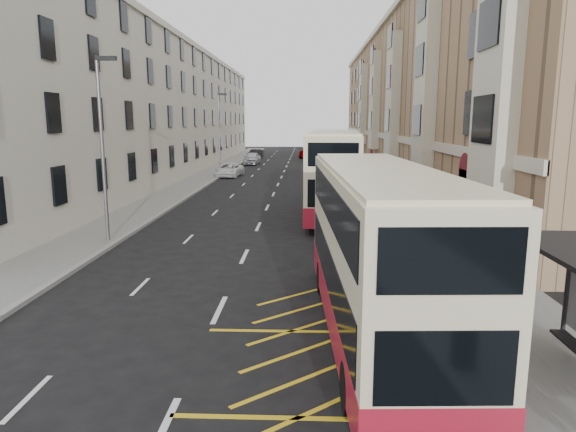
{
  "coord_description": "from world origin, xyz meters",
  "views": [
    {
      "loc": [
        2.56,
        -10.19,
        5.45
      ],
      "look_at": [
        1.84,
        8.62,
        1.95
      ],
      "focal_mm": 32.0,
      "sensor_mm": 36.0,
      "label": 1
    }
  ],
  "objects_px": {
    "double_decker_front": "(378,253)",
    "car_red": "(310,153)",
    "double_decker_rear": "(334,173)",
    "street_lamp_near": "(103,140)",
    "pedestrian_far": "(482,265)",
    "street_lamp_far": "(220,129)",
    "car_dark": "(255,154)",
    "car_silver": "(252,158)",
    "white_van": "(229,170)"
  },
  "relations": [
    {
      "from": "white_van",
      "to": "car_silver",
      "type": "bearing_deg",
      "value": 92.45
    },
    {
      "from": "double_decker_front",
      "to": "car_red",
      "type": "distance_m",
      "value": 63.93
    },
    {
      "from": "car_silver",
      "to": "car_red",
      "type": "relative_size",
      "value": 0.83
    },
    {
      "from": "street_lamp_near",
      "to": "double_decker_front",
      "type": "distance_m",
      "value": 14.63
    },
    {
      "from": "pedestrian_far",
      "to": "car_dark",
      "type": "xyz_separation_m",
      "value": [
        -13.35,
        60.05,
        -0.27
      ]
    },
    {
      "from": "car_dark",
      "to": "car_red",
      "type": "distance_m",
      "value": 8.09
    },
    {
      "from": "white_van",
      "to": "car_silver",
      "type": "distance_m",
      "value": 14.18
    },
    {
      "from": "double_decker_rear",
      "to": "car_red",
      "type": "relative_size",
      "value": 2.24
    },
    {
      "from": "double_decker_front",
      "to": "car_silver",
      "type": "distance_m",
      "value": 52.82
    },
    {
      "from": "pedestrian_far",
      "to": "white_van",
      "type": "distance_m",
      "value": 36.88
    },
    {
      "from": "double_decker_rear",
      "to": "car_red",
      "type": "height_order",
      "value": "double_decker_rear"
    },
    {
      "from": "white_van",
      "to": "car_red",
      "type": "relative_size",
      "value": 0.87
    },
    {
      "from": "double_decker_rear",
      "to": "street_lamp_far",
      "type": "bearing_deg",
      "value": 118.74
    },
    {
      "from": "street_lamp_far",
      "to": "double_decker_rear",
      "type": "height_order",
      "value": "street_lamp_far"
    },
    {
      "from": "double_decker_front",
      "to": "street_lamp_far",
      "type": "bearing_deg",
      "value": 102.28
    },
    {
      "from": "street_lamp_far",
      "to": "car_red",
      "type": "relative_size",
      "value": 1.45
    },
    {
      "from": "street_lamp_near",
      "to": "car_dark",
      "type": "distance_m",
      "value": 54.04
    },
    {
      "from": "street_lamp_near",
      "to": "double_decker_rear",
      "type": "xyz_separation_m",
      "value": [
        10.47,
        7.68,
        -2.17
      ]
    },
    {
      "from": "double_decker_front",
      "to": "car_red",
      "type": "height_order",
      "value": "double_decker_front"
    },
    {
      "from": "street_lamp_far",
      "to": "white_van",
      "type": "xyz_separation_m",
      "value": [
        1.15,
        -1.8,
        -3.97
      ]
    },
    {
      "from": "double_decker_rear",
      "to": "car_dark",
      "type": "bearing_deg",
      "value": 105.02
    },
    {
      "from": "pedestrian_far",
      "to": "car_silver",
      "type": "bearing_deg",
      "value": -47.74
    },
    {
      "from": "street_lamp_far",
      "to": "car_silver",
      "type": "xyz_separation_m",
      "value": [
        1.9,
        12.37,
        -3.85
      ]
    },
    {
      "from": "double_decker_front",
      "to": "pedestrian_far",
      "type": "bearing_deg",
      "value": 39.91
    },
    {
      "from": "white_van",
      "to": "car_dark",
      "type": "distance_m",
      "value": 25.67
    },
    {
      "from": "white_van",
      "to": "double_decker_front",
      "type": "bearing_deg",
      "value": -70.4
    },
    {
      "from": "street_lamp_far",
      "to": "pedestrian_far",
      "type": "xyz_separation_m",
      "value": [
        14.5,
        -36.17,
        -3.73
      ]
    },
    {
      "from": "double_decker_rear",
      "to": "pedestrian_far",
      "type": "xyz_separation_m",
      "value": [
        4.03,
        -13.85,
        -1.56
      ]
    },
    {
      "from": "street_lamp_near",
      "to": "car_silver",
      "type": "bearing_deg",
      "value": 87.43
    },
    {
      "from": "white_van",
      "to": "car_dark",
      "type": "height_order",
      "value": "white_van"
    },
    {
      "from": "street_lamp_near",
      "to": "car_silver",
      "type": "distance_m",
      "value": 42.58
    },
    {
      "from": "street_lamp_far",
      "to": "car_red",
      "type": "distance_m",
      "value": 26.19
    },
    {
      "from": "car_red",
      "to": "double_decker_front",
      "type": "bearing_deg",
      "value": 107.36
    },
    {
      "from": "street_lamp_far",
      "to": "pedestrian_far",
      "type": "height_order",
      "value": "street_lamp_far"
    },
    {
      "from": "pedestrian_far",
      "to": "white_van",
      "type": "bearing_deg",
      "value": -41.07
    },
    {
      "from": "car_silver",
      "to": "pedestrian_far",
      "type": "bearing_deg",
      "value": -72.89
    },
    {
      "from": "car_dark",
      "to": "street_lamp_far",
      "type": "bearing_deg",
      "value": -79.43
    },
    {
      "from": "white_van",
      "to": "car_dark",
      "type": "bearing_deg",
      "value": 95.49
    },
    {
      "from": "pedestrian_far",
      "to": "white_van",
      "type": "xyz_separation_m",
      "value": [
        -13.35,
        34.38,
        -0.25
      ]
    },
    {
      "from": "street_lamp_far",
      "to": "car_dark",
      "type": "distance_m",
      "value": 24.24
    },
    {
      "from": "street_lamp_near",
      "to": "car_dark",
      "type": "height_order",
      "value": "street_lamp_near"
    },
    {
      "from": "street_lamp_near",
      "to": "pedestrian_far",
      "type": "xyz_separation_m",
      "value": [
        14.5,
        -6.17,
        -3.73
      ]
    },
    {
      "from": "pedestrian_far",
      "to": "car_red",
      "type": "bearing_deg",
      "value": -57.3
    },
    {
      "from": "pedestrian_far",
      "to": "car_dark",
      "type": "distance_m",
      "value": 61.52
    },
    {
      "from": "double_decker_front",
      "to": "car_dark",
      "type": "xyz_separation_m",
      "value": [
        -9.53,
        63.58,
        -1.57
      ]
    },
    {
      "from": "street_lamp_far",
      "to": "car_red",
      "type": "height_order",
      "value": "street_lamp_far"
    },
    {
      "from": "pedestrian_far",
      "to": "car_silver",
      "type": "xyz_separation_m",
      "value": [
        -12.6,
        48.54,
        -0.13
      ]
    },
    {
      "from": "street_lamp_near",
      "to": "pedestrian_far",
      "type": "distance_m",
      "value": 16.19
    },
    {
      "from": "street_lamp_far",
      "to": "car_silver",
      "type": "height_order",
      "value": "street_lamp_far"
    },
    {
      "from": "double_decker_rear",
      "to": "car_red",
      "type": "bearing_deg",
      "value": 95.14
    }
  ]
}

